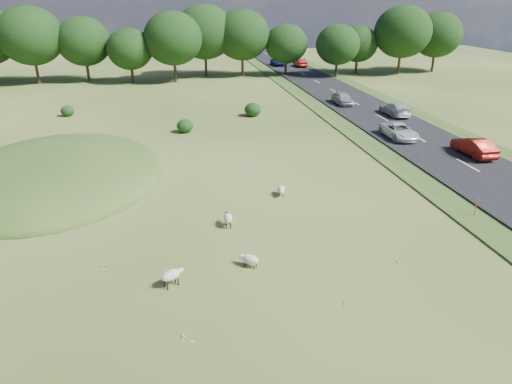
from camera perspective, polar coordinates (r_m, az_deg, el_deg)
ground at (r=44.62m, az=-6.32°, el=6.61°), size 160.00×160.00×0.00m
mound at (r=38.02m, az=-23.62°, el=1.77°), size 16.00×20.00×4.00m
road at (r=58.82m, az=12.94°, el=10.34°), size 8.00×150.00×0.25m
treeline at (r=78.39m, az=-9.58°, el=18.46°), size 96.28×14.66×11.70m
shrubs at (r=51.51m, az=-8.25°, el=9.57°), size 22.63×10.98×1.55m
marker_post at (r=31.31m, az=25.76°, el=-1.86°), size 0.06×0.06×1.20m
sheep_0 at (r=22.13m, az=-10.51°, el=-10.16°), size 1.23×0.97×0.88m
sheep_1 at (r=27.14m, az=-3.54°, el=-3.23°), size 0.50×1.14×0.83m
sheep_2 at (r=31.41m, az=3.18°, el=0.30°), size 0.73×1.24×0.69m
sheep_3 at (r=23.31m, az=-0.78°, el=-8.42°), size 1.10×1.00×0.66m
car_0 at (r=91.54m, az=5.55°, el=15.79°), size 1.59×4.57×1.51m
car_1 at (r=42.84m, az=25.60°, el=5.14°), size 1.60×4.59×1.51m
car_3 at (r=45.75m, az=17.45°, el=7.30°), size 2.25×4.87×1.35m
car_4 at (r=59.19m, az=10.77°, el=11.47°), size 1.79×4.46×1.52m
car_5 at (r=54.82m, az=17.00°, el=9.91°), size 2.01×4.95×1.44m
car_6 at (r=93.11m, az=2.76°, el=15.94°), size 2.23×4.84×1.34m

